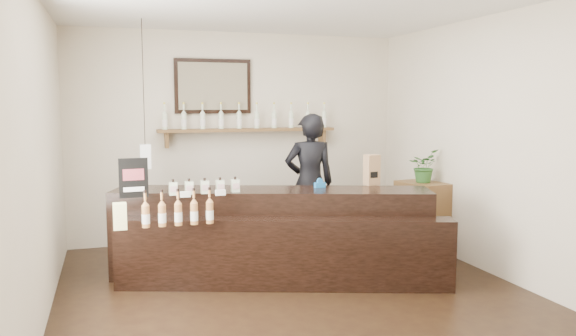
{
  "coord_description": "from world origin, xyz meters",
  "views": [
    {
      "loc": [
        -1.69,
        -5.0,
        1.86
      ],
      "look_at": [
        0.13,
        0.7,
        1.17
      ],
      "focal_mm": 35.0,
      "sensor_mm": 36.0,
      "label": 1
    }
  ],
  "objects": [
    {
      "name": "ground",
      "position": [
        0.0,
        0.0,
        0.0
      ],
      "size": [
        5.0,
        5.0,
        0.0
      ],
      "primitive_type": "plane",
      "color": "black",
      "rests_on": "ground"
    },
    {
      "name": "room_shell",
      "position": [
        0.0,
        0.0,
        1.7
      ],
      "size": [
        5.0,
        5.0,
        5.0
      ],
      "color": "beige",
      "rests_on": "ground"
    },
    {
      "name": "back_wall_decor",
      "position": [
        -0.16,
        2.37,
        1.76
      ],
      "size": [
        2.66,
        0.96,
        1.69
      ],
      "color": "brown",
      "rests_on": "ground"
    },
    {
      "name": "counter",
      "position": [
        -0.06,
        0.58,
        0.44
      ],
      "size": [
        3.39,
        1.96,
        1.1
      ],
      "color": "black",
      "rests_on": "ground"
    },
    {
      "name": "promo_sign",
      "position": [
        -1.48,
        0.6,
        1.14
      ],
      "size": [
        0.28,
        0.04,
        0.39
      ],
      "color": "black",
      "rests_on": "counter"
    },
    {
      "name": "paper_bag",
      "position": [
        1.11,
        0.66,
        1.11
      ],
      "size": [
        0.17,
        0.14,
        0.34
      ],
      "color": "#996E4A",
      "rests_on": "counter"
    },
    {
      "name": "tape_dispenser",
      "position": [
        0.48,
        0.66,
        0.98
      ],
      "size": [
        0.13,
        0.06,
        0.1
      ],
      "color": "#1A6FBC",
      "rests_on": "counter"
    },
    {
      "name": "side_cabinet",
      "position": [
        2.0,
        1.05,
        0.44
      ],
      "size": [
        0.52,
        0.66,
        0.88
      ],
      "color": "brown",
      "rests_on": "ground"
    },
    {
      "name": "potted_plant",
      "position": [
        2.0,
        1.05,
        1.09
      ],
      "size": [
        0.49,
        0.48,
        0.41
      ],
      "primitive_type": "imported",
      "rotation": [
        0.0,
        0.0,
        0.68
      ],
      "color": "#2C5E25",
      "rests_on": "side_cabinet"
    },
    {
      "name": "shopkeeper",
      "position": [
        0.69,
        1.55,
        0.98
      ],
      "size": [
        0.76,
        0.54,
        1.96
      ],
      "primitive_type": "imported",
      "rotation": [
        0.0,
        0.0,
        3.04
      ],
      "color": "black",
      "rests_on": "ground"
    }
  ]
}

